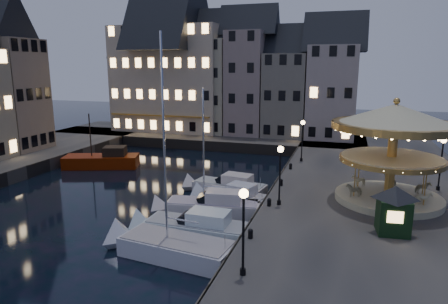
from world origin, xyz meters
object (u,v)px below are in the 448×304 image
(streetlamp_c, at_px, (302,135))
(motorboat_a, at_px, (169,247))
(bollard_a, at_px, (251,233))
(red_fishing_boat, at_px, (103,161))
(streetlamp_d, at_px, (442,156))
(carousel, at_px, (394,134))
(ticket_kiosk, at_px, (395,201))
(bollard_d, at_px, (291,166))
(motorboat_e, at_px, (225,188))
(streetlamp_b, at_px, (280,167))
(motorboat_b, at_px, (191,229))
(motorboat_c, at_px, (208,207))
(bollard_b, at_px, (269,202))
(motorboat_d, at_px, (230,198))
(bollard_c, at_px, (281,182))
(streetlamp_a, at_px, (243,220))

(streetlamp_c, distance_m, motorboat_a, 21.41)
(bollard_a, distance_m, red_fishing_boat, 25.59)
(streetlamp_c, relative_size, streetlamp_d, 1.00)
(carousel, xyz_separation_m, ticket_kiosk, (-0.27, -5.88, -2.95))
(bollard_d, distance_m, motorboat_e, 7.26)
(motorboat_e, distance_m, carousel, 13.94)
(streetlamp_b, height_order, red_fishing_boat, red_fishing_boat)
(red_fishing_boat, bearing_deg, motorboat_e, -18.45)
(streetlamp_c, relative_size, red_fishing_boat, 0.51)
(streetlamp_d, height_order, red_fishing_boat, red_fishing_boat)
(streetlamp_d, distance_m, carousel, 5.99)
(motorboat_b, height_order, motorboat_c, motorboat_c)
(bollard_b, distance_m, motorboat_d, 4.55)
(motorboat_b, bearing_deg, bollard_a, -21.55)
(streetlamp_c, bearing_deg, bollard_d, -99.73)
(streetlamp_c, bearing_deg, bollard_c, -93.81)
(streetlamp_b, relative_size, motorboat_b, 0.54)
(streetlamp_c, bearing_deg, bollard_a, -91.76)
(motorboat_b, xyz_separation_m, ticket_kiosk, (11.96, 1.47, 2.57))
(bollard_b, bearing_deg, motorboat_e, 133.02)
(streetlamp_c, height_order, motorboat_b, streetlamp_c)
(motorboat_b, distance_m, motorboat_e, 8.93)
(bollard_d, relative_size, carousel, 0.07)
(motorboat_a, xyz_separation_m, motorboat_d, (1.02, 9.11, 0.10))
(motorboat_e, xyz_separation_m, carousel, (12.71, -1.57, 5.52))
(bollard_b, distance_m, motorboat_b, 5.81)
(streetlamp_d, bearing_deg, streetlamp_c, 150.09)
(bollard_d, distance_m, red_fishing_boat, 20.18)
(bollard_c, bearing_deg, motorboat_b, -115.93)
(carousel, bearing_deg, streetlamp_b, -157.47)
(bollard_b, relative_size, motorboat_d, 0.09)
(motorboat_a, distance_m, carousel, 17.01)
(streetlamp_c, xyz_separation_m, red_fishing_boat, (-20.75, -3.76, -3.31))
(streetlamp_c, height_order, bollard_b, streetlamp_c)
(bollard_a, distance_m, motorboat_d, 8.94)
(motorboat_e, bearing_deg, ticket_kiosk, -30.91)
(motorboat_b, bearing_deg, motorboat_c, 93.98)
(streetlamp_c, xyz_separation_m, bollard_b, (-0.60, -14.00, -2.41))
(bollard_a, bearing_deg, bollard_c, 90.00)
(motorboat_d, distance_m, ticket_kiosk, 12.58)
(streetlamp_c, bearing_deg, motorboat_d, -110.22)
(red_fishing_boat, distance_m, carousel, 29.39)
(streetlamp_a, xyz_separation_m, red_fishing_boat, (-20.75, 19.74, -3.31))
(streetlamp_a, distance_m, motorboat_d, 13.27)
(motorboat_a, height_order, motorboat_c, motorboat_a)
(bollard_d, bearing_deg, bollard_a, -90.00)
(motorboat_a, bearing_deg, red_fishing_boat, 132.93)
(carousel, bearing_deg, motorboat_e, 172.98)
(motorboat_b, distance_m, motorboat_c, 3.93)
(motorboat_d, xyz_separation_m, red_fishing_boat, (-16.57, 7.61, 0.07))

